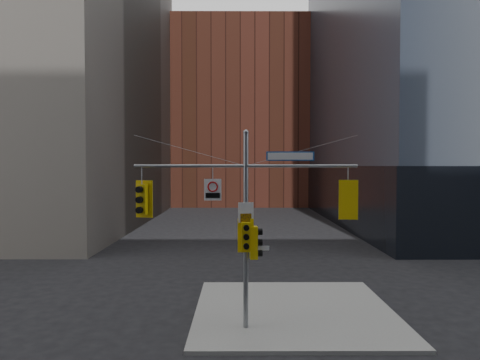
{
  "coord_description": "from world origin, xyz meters",
  "views": [
    {
      "loc": [
        -0.27,
        -13.3,
        5.99
      ],
      "look_at": [
        -0.21,
        2.0,
        5.5
      ],
      "focal_mm": 32.0,
      "sensor_mm": 36.0,
      "label": 1
    }
  ],
  "objects_px": {
    "signal_assembly": "(246,210)",
    "street_sign_blade": "(290,156)",
    "traffic_light_pole_side": "(255,243)",
    "regulatory_sign_arm": "(213,189)",
    "traffic_light_pole_front": "(246,236)",
    "traffic_light_east_arm": "(348,199)",
    "traffic_light_west_arm": "(142,199)"
  },
  "relations": [
    {
      "from": "traffic_light_pole_side",
      "to": "traffic_light_pole_front",
      "type": "relative_size",
      "value": 0.97
    },
    {
      "from": "traffic_light_west_arm",
      "to": "street_sign_blade",
      "type": "distance_m",
      "value": 5.54
    },
    {
      "from": "signal_assembly",
      "to": "traffic_light_pole_front",
      "type": "xyz_separation_m",
      "value": [
        -0.0,
        -0.27,
        -0.9
      ]
    },
    {
      "from": "signal_assembly",
      "to": "regulatory_sign_arm",
      "type": "bearing_deg",
      "value": -179.02
    },
    {
      "from": "traffic_light_west_arm",
      "to": "traffic_light_pole_side",
      "type": "relative_size",
      "value": 1.16
    },
    {
      "from": "signal_assembly",
      "to": "street_sign_blade",
      "type": "xyz_separation_m",
      "value": [
        1.59,
        0.0,
        1.93
      ]
    },
    {
      "from": "signal_assembly",
      "to": "street_sign_blade",
      "type": "distance_m",
      "value": 2.5
    },
    {
      "from": "traffic_light_pole_front",
      "to": "street_sign_blade",
      "type": "distance_m",
      "value": 3.26
    },
    {
      "from": "signal_assembly",
      "to": "traffic_light_west_arm",
      "type": "bearing_deg",
      "value": 179.79
    },
    {
      "from": "traffic_light_east_arm",
      "to": "regulatory_sign_arm",
      "type": "relative_size",
      "value": 1.82
    },
    {
      "from": "street_sign_blade",
      "to": "regulatory_sign_arm",
      "type": "distance_m",
      "value": 3.01
    },
    {
      "from": "signal_assembly",
      "to": "traffic_light_pole_front",
      "type": "height_order",
      "value": "signal_assembly"
    },
    {
      "from": "signal_assembly",
      "to": "traffic_light_east_arm",
      "type": "distance_m",
      "value": 3.69
    },
    {
      "from": "traffic_light_west_arm",
      "to": "regulatory_sign_arm",
      "type": "bearing_deg",
      "value": 12.85
    },
    {
      "from": "signal_assembly",
      "to": "regulatory_sign_arm",
      "type": "height_order",
      "value": "signal_assembly"
    },
    {
      "from": "traffic_light_east_arm",
      "to": "street_sign_blade",
      "type": "relative_size",
      "value": 0.82
    },
    {
      "from": "traffic_light_pole_side",
      "to": "traffic_light_pole_front",
      "type": "xyz_separation_m",
      "value": [
        -0.33,
        -0.28,
        0.27
      ]
    },
    {
      "from": "traffic_light_west_arm",
      "to": "street_sign_blade",
      "type": "height_order",
      "value": "street_sign_blade"
    },
    {
      "from": "traffic_light_east_arm",
      "to": "street_sign_blade",
      "type": "bearing_deg",
      "value": 9.14
    },
    {
      "from": "traffic_light_pole_front",
      "to": "regulatory_sign_arm",
      "type": "bearing_deg",
      "value": 165.74
    },
    {
      "from": "traffic_light_pole_front",
      "to": "regulatory_sign_arm",
      "type": "xyz_separation_m",
      "value": [
        -1.19,
        0.25,
        1.66
      ]
    },
    {
      "from": "traffic_light_pole_side",
      "to": "regulatory_sign_arm",
      "type": "height_order",
      "value": "regulatory_sign_arm"
    },
    {
      "from": "traffic_light_pole_front",
      "to": "regulatory_sign_arm",
      "type": "distance_m",
      "value": 2.06
    },
    {
      "from": "signal_assembly",
      "to": "traffic_light_pole_side",
      "type": "bearing_deg",
      "value": 2.0
    },
    {
      "from": "traffic_light_west_arm",
      "to": "traffic_light_pole_front",
      "type": "bearing_deg",
      "value": 9.3
    },
    {
      "from": "traffic_light_pole_front",
      "to": "street_sign_blade",
      "type": "xyz_separation_m",
      "value": [
        1.59,
        0.27,
        2.84
      ]
    },
    {
      "from": "traffic_light_pole_side",
      "to": "traffic_light_east_arm",
      "type": "bearing_deg",
      "value": -95.37
    },
    {
      "from": "traffic_light_pole_side",
      "to": "regulatory_sign_arm",
      "type": "xyz_separation_m",
      "value": [
        -1.52,
        -0.03,
        1.93
      ]
    },
    {
      "from": "traffic_light_east_arm",
      "to": "street_sign_blade",
      "type": "xyz_separation_m",
      "value": [
        -2.08,
        0.0,
        1.55
      ]
    },
    {
      "from": "signal_assembly",
      "to": "traffic_light_east_arm",
      "type": "xyz_separation_m",
      "value": [
        3.67,
        0.0,
        0.38
      ]
    },
    {
      "from": "traffic_light_east_arm",
      "to": "signal_assembly",
      "type": "bearing_deg",
      "value": 9.22
    },
    {
      "from": "signal_assembly",
      "to": "regulatory_sign_arm",
      "type": "relative_size",
      "value": 10.35
    }
  ]
}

